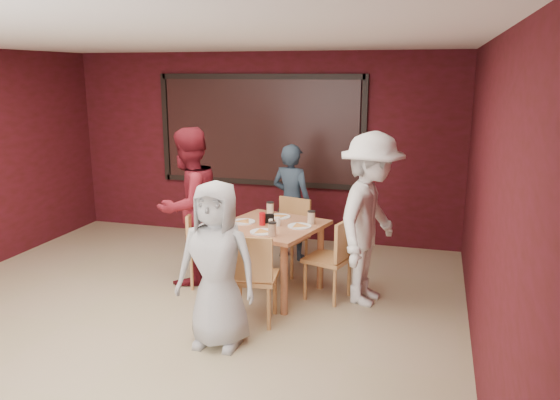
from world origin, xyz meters
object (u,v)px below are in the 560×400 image
(chair_left, at_px, (203,244))
(diner_back, at_px, (292,202))
(chair_back, at_px, (290,231))
(diner_front, at_px, (217,265))
(chair_front, at_px, (252,274))
(diner_right, at_px, (370,219))
(dining_table, at_px, (271,233))
(diner_left, at_px, (189,206))
(chair_right, at_px, (334,254))

(chair_left, relative_size, diner_back, 0.57)
(chair_left, bearing_deg, chair_back, 42.01)
(chair_left, relative_size, diner_front, 0.57)
(chair_front, relative_size, diner_right, 0.51)
(chair_back, bearing_deg, dining_table, -90.81)
(dining_table, bearing_deg, diner_left, 174.31)
(diner_back, relative_size, diner_left, 0.84)
(diner_front, bearing_deg, chair_back, 85.35)
(chair_front, distance_m, chair_back, 1.61)
(chair_front, bearing_deg, chair_back, 91.43)
(dining_table, xyz_separation_m, chair_left, (-0.85, 0.01, -0.21))
(chair_left, bearing_deg, diner_left, 155.43)
(diner_left, height_order, diner_right, diner_right)
(dining_table, height_order, chair_right, dining_table)
(diner_front, relative_size, diner_left, 0.84)
(diner_back, height_order, diner_left, diner_left)
(chair_front, xyz_separation_m, diner_right, (1.05, 0.90, 0.41))
(diner_left, xyz_separation_m, diner_right, (2.16, -0.03, 0.01))
(dining_table, distance_m, chair_front, 0.84)
(chair_right, bearing_deg, chair_front, -128.67)
(chair_back, xyz_separation_m, diner_front, (-0.13, -2.08, 0.26))
(diner_back, bearing_deg, chair_left, 74.59)
(chair_front, height_order, chair_back, chair_front)
(chair_back, bearing_deg, diner_back, 102.78)
(chair_left, bearing_deg, diner_back, 59.11)
(dining_table, xyz_separation_m, chair_back, (0.01, 0.79, -0.19))
(diner_right, bearing_deg, dining_table, 106.15)
(dining_table, height_order, chair_front, dining_table)
(chair_front, distance_m, chair_left, 1.23)
(diner_front, relative_size, diner_right, 0.83)
(diner_left, bearing_deg, dining_table, 102.66)
(chair_back, height_order, diner_back, diner_back)
(diner_right, bearing_deg, diner_front, 150.42)
(diner_right, bearing_deg, chair_left, 104.08)
(dining_table, bearing_deg, diner_back, 94.43)
(diner_back, relative_size, diner_right, 0.83)
(dining_table, relative_size, diner_right, 0.68)
(chair_back, height_order, diner_left, diner_left)
(chair_right, bearing_deg, chair_left, -179.55)
(diner_right, bearing_deg, diner_left, 101.33)
(chair_front, distance_m, diner_left, 1.50)
(chair_front, distance_m, diner_back, 2.11)
(diner_left, bearing_deg, chair_right, 105.67)
(chair_right, bearing_deg, chair_back, 133.16)
(dining_table, relative_size, chair_left, 1.42)
(diner_front, distance_m, diner_left, 1.70)
(chair_back, height_order, chair_left, chair_back)
(dining_table, height_order, diner_back, diner_back)
(chair_left, xyz_separation_m, chair_right, (1.58, 0.01, 0.02))
(chair_front, height_order, diner_front, diner_front)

